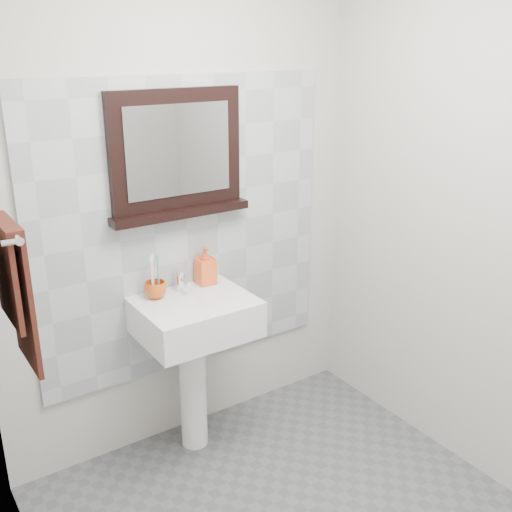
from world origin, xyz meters
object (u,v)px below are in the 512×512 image
(pedestal_sink, at_px, (195,333))
(hand_towel, at_px, (15,283))
(toothbrush_cup, at_px, (155,290))
(soap_dispenser, at_px, (205,265))
(framed_mirror, at_px, (177,157))

(pedestal_sink, relative_size, hand_towel, 1.75)
(pedestal_sink, height_order, toothbrush_cup, pedestal_sink)
(toothbrush_cup, distance_m, soap_dispenser, 0.30)
(toothbrush_cup, relative_size, soap_dispenser, 0.53)
(pedestal_sink, height_order, soap_dispenser, soap_dispenser)
(pedestal_sink, bearing_deg, hand_towel, -161.00)
(toothbrush_cup, height_order, framed_mirror, framed_mirror)
(pedestal_sink, relative_size, framed_mirror, 1.34)
(toothbrush_cup, distance_m, hand_towel, 0.89)
(pedestal_sink, xyz_separation_m, hand_towel, (-0.86, -0.29, 0.56))
(pedestal_sink, xyz_separation_m, framed_mirror, (0.04, 0.19, 0.85))
(toothbrush_cup, bearing_deg, soap_dispenser, 4.78)
(framed_mirror, xyz_separation_m, hand_towel, (-0.89, -0.48, -0.28))
(pedestal_sink, xyz_separation_m, soap_dispenser, (0.15, 0.14, 0.28))
(soap_dispenser, bearing_deg, toothbrush_cup, -173.54)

